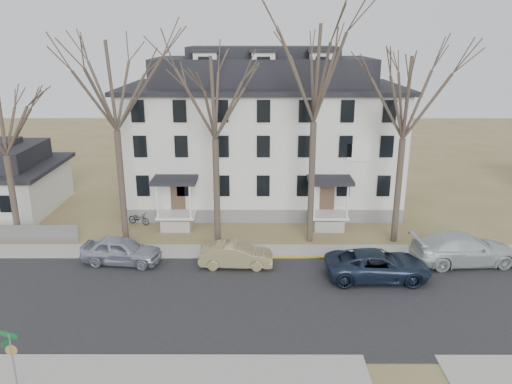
{
  "coord_description": "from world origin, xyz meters",
  "views": [
    {
      "loc": [
        -2.44,
        -20.34,
        12.86
      ],
      "look_at": [
        -2.5,
        9.0,
        3.59
      ],
      "focal_mm": 35.0,
      "sensor_mm": 36.0,
      "label": 1
    }
  ],
  "objects_px": {
    "bicycle_left": "(139,219)",
    "tree_bungalow": "(0,117)",
    "tree_mid_left": "(214,92)",
    "tree_mid_right": "(407,92)",
    "tree_center": "(316,66)",
    "car_white": "(464,249)",
    "car_tan": "(236,255)",
    "street_sign": "(12,354)",
    "car_navy": "(377,266)",
    "tree_far_left": "(113,79)",
    "small_house": "(0,181)",
    "car_silver": "(121,251)",
    "boarding_house": "(263,135)"
  },
  "relations": [
    {
      "from": "street_sign",
      "to": "tree_center",
      "type": "bearing_deg",
      "value": 67.45
    },
    {
      "from": "small_house",
      "to": "car_navy",
      "type": "bearing_deg",
      "value": -23.79
    },
    {
      "from": "boarding_house",
      "to": "bicycle_left",
      "type": "xyz_separation_m",
      "value": [
        -8.78,
        -5.33,
        -4.94
      ]
    },
    {
      "from": "bicycle_left",
      "to": "street_sign",
      "type": "xyz_separation_m",
      "value": [
        -0.62,
        -17.4,
        1.3
      ]
    },
    {
      "from": "tree_mid_left",
      "to": "car_white",
      "type": "xyz_separation_m",
      "value": [
        14.66,
        -3.37,
        -8.71
      ]
    },
    {
      "from": "tree_center",
      "to": "car_white",
      "type": "distance_m",
      "value": 13.8
    },
    {
      "from": "tree_far_left",
      "to": "car_tan",
      "type": "distance_m",
      "value": 12.72
    },
    {
      "from": "small_house",
      "to": "tree_bungalow",
      "type": "height_order",
      "value": "tree_bungalow"
    },
    {
      "from": "tree_mid_right",
      "to": "bicycle_left",
      "type": "height_order",
      "value": "tree_mid_right"
    },
    {
      "from": "tree_mid_right",
      "to": "car_tan",
      "type": "bearing_deg",
      "value": -159.36
    },
    {
      "from": "bicycle_left",
      "to": "tree_bungalow",
      "type": "bearing_deg",
      "value": 132.25
    },
    {
      "from": "bicycle_left",
      "to": "tree_mid_right",
      "type": "bearing_deg",
      "value": -78.37
    },
    {
      "from": "tree_mid_right",
      "to": "tree_mid_left",
      "type": "bearing_deg",
      "value": 180.0
    },
    {
      "from": "car_tan",
      "to": "car_navy",
      "type": "xyz_separation_m",
      "value": [
        7.81,
        -1.52,
        0.09
      ]
    },
    {
      "from": "car_white",
      "to": "bicycle_left",
      "type": "height_order",
      "value": "car_white"
    },
    {
      "from": "car_silver",
      "to": "tree_mid_left",
      "type": "bearing_deg",
      "value": -50.14
    },
    {
      "from": "car_white",
      "to": "street_sign",
      "type": "distance_m",
      "value": 23.87
    },
    {
      "from": "tree_mid_right",
      "to": "car_silver",
      "type": "distance_m",
      "value": 19.34
    },
    {
      "from": "tree_bungalow",
      "to": "bicycle_left",
      "type": "distance_m",
      "value": 10.91
    },
    {
      "from": "car_white",
      "to": "tree_center",
      "type": "bearing_deg",
      "value": 64.0
    },
    {
      "from": "tree_center",
      "to": "bicycle_left",
      "type": "relative_size",
      "value": 8.86
    },
    {
      "from": "tree_far_left",
      "to": "car_navy",
      "type": "bearing_deg",
      "value": -19.39
    },
    {
      "from": "bicycle_left",
      "to": "street_sign",
      "type": "distance_m",
      "value": 17.46
    },
    {
      "from": "car_tan",
      "to": "bicycle_left",
      "type": "distance_m",
      "value": 9.75
    },
    {
      "from": "boarding_house",
      "to": "street_sign",
      "type": "bearing_deg",
      "value": -112.46
    },
    {
      "from": "boarding_house",
      "to": "tree_far_left",
      "type": "bearing_deg",
      "value": -137.82
    },
    {
      "from": "tree_center",
      "to": "tree_far_left",
      "type": "bearing_deg",
      "value": 180.0
    },
    {
      "from": "tree_far_left",
      "to": "tree_center",
      "type": "xyz_separation_m",
      "value": [
        12.0,
        0.0,
        0.74
      ]
    },
    {
      "from": "tree_center",
      "to": "street_sign",
      "type": "bearing_deg",
      "value": -130.38
    },
    {
      "from": "tree_far_left",
      "to": "car_white",
      "type": "distance_m",
      "value": 22.97
    },
    {
      "from": "small_house",
      "to": "tree_mid_left",
      "type": "distance_m",
      "value": 19.53
    },
    {
      "from": "tree_mid_left",
      "to": "tree_mid_right",
      "type": "height_order",
      "value": "same"
    },
    {
      "from": "small_house",
      "to": "street_sign",
      "type": "distance_m",
      "value": 23.33
    },
    {
      "from": "tree_mid_left",
      "to": "car_white",
      "type": "bearing_deg",
      "value": -12.93
    },
    {
      "from": "bicycle_left",
      "to": "car_tan",
      "type": "bearing_deg",
      "value": -112.06
    },
    {
      "from": "tree_center",
      "to": "car_silver",
      "type": "height_order",
      "value": "tree_center"
    },
    {
      "from": "tree_mid_left",
      "to": "car_tan",
      "type": "xyz_separation_m",
      "value": [
        1.35,
        -3.82,
        -8.9
      ]
    },
    {
      "from": "tree_mid_left",
      "to": "street_sign",
      "type": "distance_m",
      "value": 17.76
    },
    {
      "from": "tree_mid_left",
      "to": "tree_bungalow",
      "type": "relative_size",
      "value": 1.18
    },
    {
      "from": "tree_mid_left",
      "to": "car_navy",
      "type": "xyz_separation_m",
      "value": [
        9.16,
        -5.34,
        -8.81
      ]
    },
    {
      "from": "tree_mid_left",
      "to": "bicycle_left",
      "type": "bearing_deg",
      "value": 153.98
    },
    {
      "from": "car_navy",
      "to": "tree_mid_left",
      "type": "bearing_deg",
      "value": 59.41
    },
    {
      "from": "tree_far_left",
      "to": "car_white",
      "type": "bearing_deg",
      "value": -9.25
    },
    {
      "from": "car_white",
      "to": "bicycle_left",
      "type": "bearing_deg",
      "value": 68.4
    },
    {
      "from": "tree_bungalow",
      "to": "car_tan",
      "type": "height_order",
      "value": "tree_bungalow"
    },
    {
      "from": "car_tan",
      "to": "street_sign",
      "type": "xyz_separation_m",
      "value": [
        -7.75,
        -10.75,
        1.03
      ]
    },
    {
      "from": "boarding_house",
      "to": "tree_center",
      "type": "xyz_separation_m",
      "value": [
        3.0,
        -8.15,
        5.71
      ]
    },
    {
      "from": "small_house",
      "to": "street_sign",
      "type": "bearing_deg",
      "value": -62.96
    },
    {
      "from": "small_house",
      "to": "tree_mid_right",
      "type": "xyz_separation_m",
      "value": [
        28.5,
        -6.2,
        7.35
      ]
    },
    {
      "from": "boarding_house",
      "to": "bicycle_left",
      "type": "height_order",
      "value": "boarding_house"
    }
  ]
}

